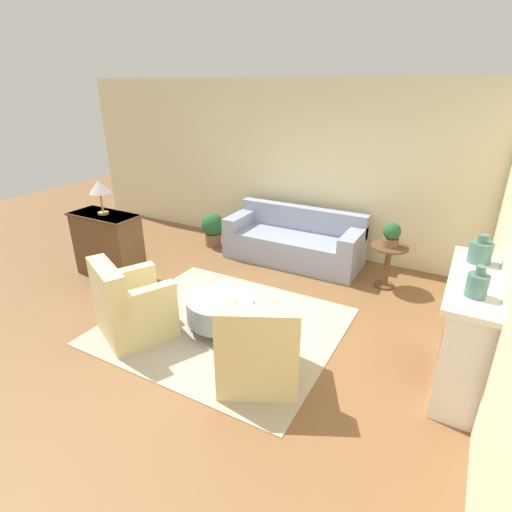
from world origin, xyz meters
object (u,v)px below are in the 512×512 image
object	(u,v)px
ottoman_table	(221,308)
table_lamp	(99,188)
couch	(294,242)
vase_mantel_near	(480,251)
potted_plant_floor	(213,228)
vase_mantel_far	(477,284)
potted_plant_on_side_table	(392,234)
armchair_left	(131,307)
side_table	(388,259)
dresser	(108,244)
armchair_right	(258,350)

from	to	relation	value
ottoman_table	table_lamp	world-z (taller)	table_lamp
couch	vase_mantel_near	xyz separation A→B (m)	(2.58, -1.50, 0.91)
vase_mantel_near	potted_plant_floor	world-z (taller)	vase_mantel_near
ottoman_table	vase_mantel_far	bearing A→B (deg)	0.08
ottoman_table	potted_plant_on_side_table	bearing A→B (deg)	54.10
armchair_left	side_table	distance (m)	3.51
vase_mantel_near	potted_plant_on_side_table	xyz separation A→B (m)	(-1.04, 1.27, -0.42)
couch	dresser	world-z (taller)	dresser
armchair_left	potted_plant_on_side_table	bearing A→B (deg)	48.89
armchair_right	side_table	world-z (taller)	armchair_right
side_table	vase_mantel_far	xyz separation A→B (m)	(1.04, -2.04, 0.79)
armchair_right	table_lamp	bearing A→B (deg)	161.83
potted_plant_on_side_table	potted_plant_floor	world-z (taller)	potted_plant_on_side_table
armchair_right	ottoman_table	bearing A→B (deg)	144.08
couch	potted_plant_on_side_table	xyz separation A→B (m)	(1.54, -0.23, 0.49)
vase_mantel_near	ottoman_table	bearing A→B (deg)	-162.96
armchair_right	table_lamp	world-z (taller)	table_lamp
side_table	dresser	xyz separation A→B (m)	(-3.76, -1.62, 0.07)
couch	vase_mantel_far	bearing A→B (deg)	-41.38
ottoman_table	vase_mantel_near	world-z (taller)	vase_mantel_near
side_table	vase_mantel_far	distance (m)	2.42
couch	vase_mantel_near	world-z (taller)	vase_mantel_near
couch	potted_plant_floor	xyz separation A→B (m)	(-1.54, -0.12, 0.02)
armchair_left	vase_mantel_near	xyz separation A→B (m)	(3.34, 1.37, 0.86)
armchair_left	ottoman_table	size ratio (longest dim) A/B	1.23
vase_mantel_far	armchair_left	bearing A→B (deg)	-169.74
couch	ottoman_table	distance (m)	2.28
armchair_left	vase_mantel_far	distance (m)	3.50
dresser	side_table	bearing A→B (deg)	23.31
potted_plant_on_side_table	table_lamp	size ratio (longest dim) A/B	0.68
dresser	armchair_left	bearing A→B (deg)	-35.07
side_table	vase_mantel_far	world-z (taller)	vase_mantel_far
armchair_left	ottoman_table	bearing A→B (deg)	35.98
ottoman_table	vase_mantel_near	bearing A→B (deg)	17.04
side_table	couch	bearing A→B (deg)	171.38
couch	potted_plant_floor	bearing A→B (deg)	-175.68
vase_mantel_far	potted_plant_floor	xyz separation A→B (m)	(-4.12, 2.15, -0.88)
armchair_left	dresser	world-z (taller)	dresser
couch	vase_mantel_far	xyz separation A→B (m)	(2.58, -2.27, 0.90)
armchair_right	table_lamp	distance (m)	3.42
armchair_right	couch	bearing A→B (deg)	107.26
ottoman_table	vase_mantel_far	xyz separation A→B (m)	(2.51, 0.00, 0.95)
armchair_right	dresser	size ratio (longest dim) A/B	0.94
table_lamp	potted_plant_floor	bearing A→B (deg)	68.57
potted_plant_on_side_table	armchair_right	bearing A→B (deg)	-103.76
ottoman_table	side_table	bearing A→B (deg)	54.10
side_table	potted_plant_floor	world-z (taller)	side_table
side_table	ottoman_table	bearing A→B (deg)	-125.90
side_table	potted_plant_on_side_table	world-z (taller)	potted_plant_on_side_table
ottoman_table	dresser	xyz separation A→B (m)	(-2.28, 0.42, 0.23)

